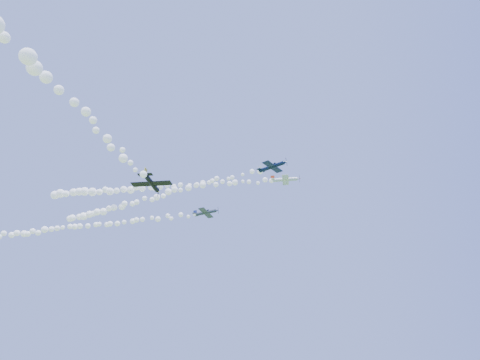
% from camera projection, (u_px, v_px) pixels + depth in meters
% --- Properties ---
extents(plane_white, '(8.06, 8.50, 2.37)m').
position_uv_depth(plane_white, '(285.00, 179.00, 108.43)').
color(plane_white, white).
extents(smoke_trail_white, '(65.86, 7.86, 3.33)m').
position_uv_depth(smoke_trail_white, '(159.00, 187.00, 112.54)').
color(smoke_trail_white, white).
extents(plane_navy, '(7.36, 7.81, 2.06)m').
position_uv_depth(plane_navy, '(273.00, 166.00, 91.19)').
color(plane_navy, '#0C1834').
extents(smoke_trail_navy, '(65.89, 24.13, 2.90)m').
position_uv_depth(smoke_trail_navy, '(150.00, 198.00, 108.29)').
color(smoke_trail_navy, white).
extents(plane_grey, '(6.67, 6.95, 1.85)m').
position_uv_depth(plane_grey, '(206.00, 213.00, 96.48)').
color(plane_grey, '#363C4F').
extents(smoke_trail_grey, '(64.10, 6.88, 3.03)m').
position_uv_depth(smoke_trail_grey, '(84.00, 226.00, 104.94)').
color(smoke_trail_grey, white).
extents(plane_black, '(7.75, 7.39, 2.92)m').
position_uv_depth(plane_black, '(152.00, 183.00, 74.06)').
color(plane_black, black).
extents(smoke_trail_black, '(4.10, 72.66, 3.00)m').
position_uv_depth(smoke_trail_black, '(0.00, 30.00, 39.47)').
color(smoke_trail_black, white).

